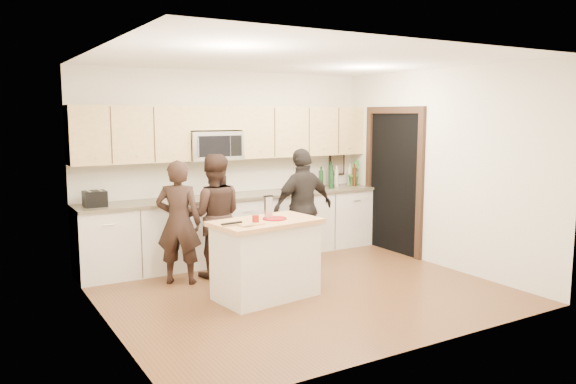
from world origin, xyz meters
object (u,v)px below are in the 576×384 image
toaster (95,199)px  woman_right (303,208)px  woman_center (214,216)px  island (266,259)px  woman_left (179,222)px

toaster → woman_right: (2.59, -0.78, -0.22)m
woman_center → island: bearing=120.3°
island → woman_left: (-0.66, 1.03, 0.31)m
island → woman_center: size_ratio=0.80×
toaster → woman_center: 1.49m
island → woman_right: size_ratio=0.78×
island → woman_right: bearing=33.4°
island → woman_center: woman_center is taller
woman_left → woman_center: woman_center is taller
toaster → woman_left: (0.84, -0.68, -0.27)m
island → woman_left: woman_left is taller
island → woman_center: bearing=91.2°
woman_left → island: bearing=155.3°
island → woman_right: 1.48m
island → woman_right: (1.09, 0.94, 0.36)m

